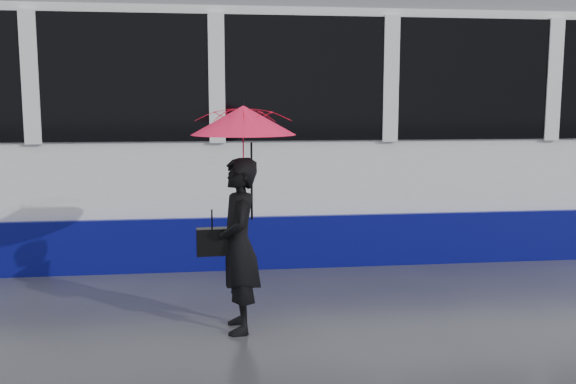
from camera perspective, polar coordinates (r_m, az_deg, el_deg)
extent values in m
plane|color=#2E2E33|center=(6.39, 0.80, -9.65)|extent=(90.00, 90.00, 0.00)
cube|color=#3F3D38|center=(8.09, -0.95, -5.79)|extent=(34.00, 0.07, 0.02)
cube|color=#3F3D38|center=(9.49, -1.89, -3.73)|extent=(34.00, 0.07, 0.02)
cube|color=white|center=(9.71, 21.33, 5.02)|extent=(24.00, 2.40, 2.95)
cube|color=#090B66|center=(9.83, 20.97, -2.07)|extent=(24.00, 2.56, 0.62)
cube|color=black|center=(9.70, 21.53, 9.00)|extent=(23.00, 2.48, 1.40)
cube|color=slate|center=(9.78, 21.83, 14.71)|extent=(23.60, 2.20, 0.35)
imported|color=black|center=(5.43, -4.41, -4.77)|extent=(0.39, 0.56, 1.48)
imported|color=#F61487|center=(5.31, -3.96, 3.90)|extent=(0.85, 0.87, 0.74)
cone|color=#F61487|center=(5.30, -3.98, 6.39)|extent=(0.92, 0.92, 0.24)
cylinder|color=black|center=(5.29, -4.00, 7.89)|extent=(0.01, 0.01, 0.06)
cylinder|color=black|center=(5.36, -3.25, 0.96)|extent=(0.02, 0.02, 0.65)
cube|color=black|center=(5.43, -6.75, -4.41)|extent=(0.27, 0.13, 0.23)
cylinder|color=black|center=(5.39, -6.78, -2.28)|extent=(0.01, 0.01, 0.18)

